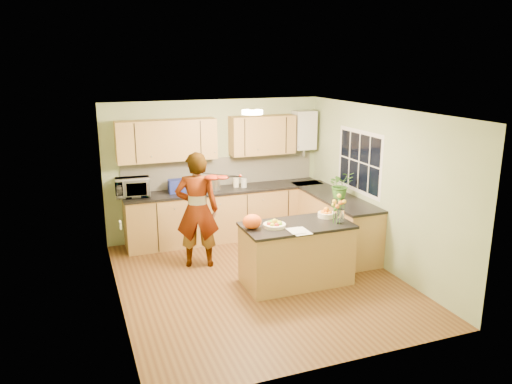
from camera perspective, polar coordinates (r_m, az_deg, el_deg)
name	(u,v)px	position (r m, az deg, el deg)	size (l,w,h in m)	color
floor	(260,281)	(7.51, 0.41, -10.13)	(4.50, 4.50, 0.00)	#563218
ceiling	(260,111)	(6.85, 0.45, 9.21)	(4.00, 4.50, 0.02)	white
wall_back	(216,169)	(9.15, -4.65, 2.66)	(4.00, 0.02, 2.50)	#92A475
wall_front	(340,256)	(5.15, 9.54, -7.25)	(4.00, 0.02, 2.50)	#92A475
wall_left	(114,215)	(6.65, -15.87, -2.53)	(0.02, 4.50, 2.50)	#92A475
wall_right	(379,188)	(8.00, 13.93, 0.48)	(0.02, 4.50, 2.50)	#92A475
back_counter	(226,213)	(9.10, -3.41, -2.46)	(3.64, 0.62, 0.94)	#A77D42
right_counter	(334,221)	(8.74, 8.85, -3.34)	(0.62, 2.24, 0.94)	#A77D42
splashback	(221,171)	(9.18, -4.02, 2.39)	(3.60, 0.02, 0.52)	beige
upper_cabinets	(208,138)	(8.84, -5.52, 6.16)	(3.20, 0.34, 0.70)	#A77D42
boiler	(304,130)	(9.50, 5.52, 7.05)	(0.40, 0.30, 0.86)	silver
window_right	(359,162)	(8.41, 11.72, 3.41)	(0.01, 1.30, 1.05)	silver
light_switch	(120,225)	(6.07, -15.24, -3.66)	(0.02, 0.09, 0.09)	silver
ceiling_lamp	(252,112)	(7.13, -0.43, 9.12)	(0.30, 0.30, 0.07)	#FFEABF
peninsula_island	(296,254)	(7.32, 4.63, -7.02)	(1.57, 0.80, 0.90)	#A77D42
fruit_dish	(274,224)	(7.02, 2.13, -3.67)	(0.32, 0.32, 0.11)	#FCEDC9
orange_bowl	(326,213)	(7.52, 8.03, -2.41)	(0.25, 0.25, 0.15)	#FCEDC9
flower_vase	(341,203)	(7.20, 9.70, -1.27)	(0.25, 0.25, 0.45)	silver
orange_bag	(252,221)	(6.93, -0.44, -3.39)	(0.27, 0.23, 0.21)	#FD5A14
papers	(300,231)	(6.87, 5.02, -4.48)	(0.24, 0.33, 0.01)	white
violinist	(197,210)	(7.81, -6.75, -2.05)	(0.67, 0.44, 1.84)	#DCA886
violin	(213,177)	(7.51, -4.98, 1.67)	(0.59, 0.24, 0.12)	#501205
microwave	(133,188)	(8.65, -13.92, 0.50)	(0.56, 0.38, 0.31)	silver
blue_box	(177,186)	(8.77, -9.04, 0.67)	(0.29, 0.21, 0.23)	navy
kettle	(215,183)	(8.86, -4.74, 1.06)	(0.17, 0.17, 0.32)	#B2B3B7
jar_cream	(236,183)	(9.06, -2.30, 1.09)	(0.11, 0.11, 0.16)	#FCEDC9
jar_white	(244,183)	(9.03, -1.39, 1.05)	(0.10, 0.10, 0.16)	silver
potted_plant	(340,185)	(8.41, 9.63, 0.82)	(0.41, 0.35, 0.45)	#407B29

